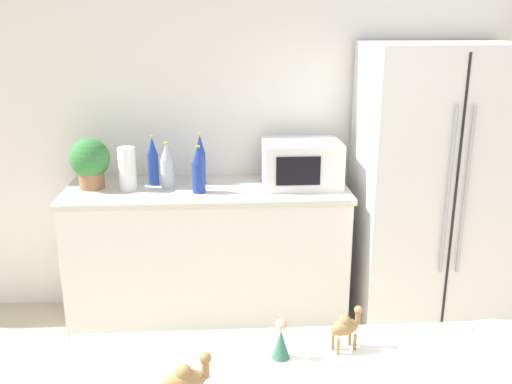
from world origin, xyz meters
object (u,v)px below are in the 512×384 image
Objects in this scene: back_bottle_1 at (198,170)px; back_bottle_2 at (153,162)px; potted_plant at (90,161)px; camel_figurine_second at (346,326)px; microwave at (301,163)px; fruit_bowl at (504,344)px; camel_figurine at (186,379)px; back_bottle_3 at (200,160)px; paper_towel_roll at (127,169)px; refrigerator at (433,189)px; wise_man_figurine_crimson at (281,341)px; back_bottle_0 at (167,166)px.

back_bottle_2 is at bearing 147.36° from back_bottle_1.
potted_plant is 2.29× the size of camel_figurine_second.
back_bottle_1 is at bearing -11.35° from potted_plant.
microwave reaches higher than fruit_bowl.
potted_plant is at bearing 121.08° from camel_figurine_second.
potted_plant is 2.30m from camel_figurine.
camel_figurine_second is (0.79, -1.99, -0.03)m from back_bottle_2.
back_bottle_3 reaches higher than fruit_bowl.
paper_towel_roll is 0.44m from back_bottle_1.
paper_towel_roll is 1.07m from microwave.
back_bottle_1 reaches higher than microwave.
back_bottle_2 reaches higher than microwave.
fruit_bowl is (1.27, -2.04, -0.08)m from back_bottle_2.
camel_figurine_second reaches higher than fruit_bowl.
refrigerator is 6.77× the size of paper_towel_roll.
potted_plant is at bearing -174.98° from back_bottle_3.
camel_figurine is 1.30× the size of wise_man_figurine_crimson.
microwave is at bearing 10.51° from back_bottle_1.
back_bottle_1 is 2.11× the size of camel_figurine_second.
wise_man_figurine_crimson reaches higher than fruit_bowl.
refrigerator reaches higher than back_bottle_0.
fruit_bowl is (-0.49, -1.90, 0.10)m from refrigerator.
fruit_bowl is 1.61× the size of camel_figurine_second.
back_bottle_1 is at bearing -169.49° from microwave.
wise_man_figurine_crimson is at bearing 178.46° from fruit_bowl.
back_bottle_3 is at bearing 13.68° from paper_towel_roll.
paper_towel_roll is 2.20m from camel_figurine.
back_bottle_2 is 2.48× the size of wise_man_figurine_crimson.
fruit_bowl is (0.98, -1.85, -0.06)m from back_bottle_1.
fruit_bowl is at bearing -59.12° from back_bottle_0.
wise_man_figurine_crimson is at bearing -80.64° from back_bottle_1.
fruit_bowl is at bearing 12.45° from camel_figurine.
refrigerator is 2.14m from potted_plant.
back_bottle_1 reaches higher than camel_figurine.
potted_plant reaches higher than camel_figurine_second.
fruit_bowl is (0.97, -2.04, -0.08)m from back_bottle_3.
microwave is at bearing -6.72° from back_bottle_3.
fruit_bowl is (0.34, -1.97, -0.07)m from microwave.
paper_towel_roll is at bearing -178.23° from microwave.
paper_towel_roll is at bearing -173.93° from back_bottle_0.
back_bottle_2 is at bearing -178.64° from back_bottle_3.
back_bottle_1 is (0.66, -0.13, -0.03)m from potted_plant.
refrigerator reaches higher than microwave.
back_bottle_2 is 0.30m from back_bottle_3.
refrigerator reaches higher than potted_plant.
refrigerator is at bearing 58.27° from wise_man_figurine_crimson.
back_bottle_1 is at bearing -29.21° from back_bottle_0.
back_bottle_2 is at bearing 7.87° from potted_plant.
microwave is 1.66× the size of back_bottle_1.
back_bottle_3 is (0.67, 0.06, -0.02)m from potted_plant.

